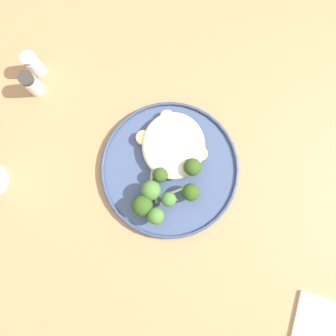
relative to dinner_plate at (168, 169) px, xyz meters
The scene contains 25 objects.
ground 0.75m from the dinner_plate, behind, with size 6.00×6.00×0.00m, color #2D2B28.
wooden_dining_table 0.09m from the dinner_plate, behind, with size 1.40×1.00×0.74m.
dinner_plate is the anchor object (origin of this frame).
noodle_bed 0.05m from the dinner_plate, 167.93° to the left, with size 0.14×0.13×0.04m.
seared_scallop_half_hidden 0.08m from the dinner_plate, 143.95° to the left, with size 0.03×0.03×0.01m.
seared_scallop_large_seared 0.07m from the dinner_plate, behind, with size 0.03×0.03×0.01m.
seared_scallop_on_noodles 0.05m from the dinner_plate, 168.41° to the left, with size 0.02×0.02×0.02m.
seared_scallop_center_golden 0.11m from the dinner_plate, behind, with size 0.03×0.03×0.02m.
seared_scallop_left_edge 0.08m from the dinner_plate, 138.54° to the right, with size 0.03×0.03×0.02m.
seared_scallop_front_small 0.02m from the dinner_plate, 93.95° to the left, with size 0.02×0.02×0.02m.
seared_scallop_tiny_bay 0.07m from the dinner_plate, 112.65° to the left, with size 0.03×0.03×0.01m.
broccoli_floret_left_leaning 0.04m from the dinner_plate, 40.34° to the right, with size 0.03×0.03×0.04m.
broccoli_floret_beside_noodles 0.08m from the dinner_plate, 43.43° to the left, with size 0.04×0.04×0.05m.
broccoli_floret_split_head 0.08m from the dinner_plate, ahead, with size 0.03×0.03×0.05m.
broccoli_floret_right_tilted 0.10m from the dinner_plate, 31.17° to the right, with size 0.04×0.04×0.05m.
broccoli_floret_small_sprig 0.11m from the dinner_plate, 11.60° to the right, with size 0.03×0.03×0.05m.
broccoli_floret_rear_charred 0.07m from the dinner_plate, 33.09° to the right, with size 0.04×0.04×0.05m.
broccoli_floret_front_edge 0.06m from the dinner_plate, 90.11° to the left, with size 0.04×0.04×0.05m.
onion_sliver_long_sliver 0.05m from the dinner_plate, 17.22° to the left, with size 0.04×0.01×0.00m, color silver.
onion_sliver_curled_piece 0.04m from the dinner_plate, 55.52° to the right, with size 0.05×0.01×0.00m, color silver.
onion_sliver_pale_crescent 0.06m from the dinner_plate, 22.86° to the right, with size 0.04×0.01×0.00m, color silver.
onion_sliver_short_strip 0.07m from the dinner_plate, ahead, with size 0.04×0.01×0.00m, color silver.
folded_napkin 0.44m from the dinner_plate, 43.23° to the left, with size 0.15×0.09×0.01m, color silver.
salt_shaker 0.36m from the dinner_plate, 125.74° to the right, with size 0.03×0.03×0.07m.
pepper_shaker 0.34m from the dinner_plate, 119.67° to the right, with size 0.03×0.03×0.07m.
Camera 1 is at (0.13, -0.00, 1.46)m, focal length 36.82 mm.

